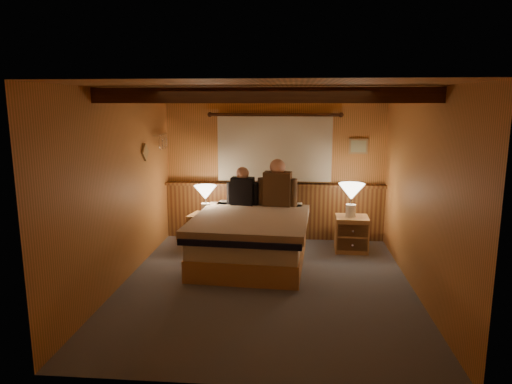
# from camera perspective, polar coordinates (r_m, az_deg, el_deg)

# --- Properties ---
(floor) EXTENTS (4.20, 4.20, 0.00)m
(floor) POSITION_cam_1_polar(r_m,az_deg,el_deg) (5.82, 1.25, -11.48)
(floor) COLOR #50555F
(floor) RESTS_ON ground
(ceiling) EXTENTS (4.20, 4.20, 0.00)m
(ceiling) POSITION_cam_1_polar(r_m,az_deg,el_deg) (5.38, 1.36, 12.85)
(ceiling) COLOR tan
(ceiling) RESTS_ON wall_back
(wall_back) EXTENTS (3.60, 0.00, 3.60)m
(wall_back) POSITION_cam_1_polar(r_m,az_deg,el_deg) (7.55, 2.33, 3.18)
(wall_back) COLOR #DB8C4E
(wall_back) RESTS_ON floor
(wall_left) EXTENTS (0.00, 4.20, 4.20)m
(wall_left) POSITION_cam_1_polar(r_m,az_deg,el_deg) (5.87, -16.51, 0.47)
(wall_left) COLOR #DB8C4E
(wall_left) RESTS_ON floor
(wall_right) EXTENTS (0.00, 4.20, 4.20)m
(wall_right) POSITION_cam_1_polar(r_m,az_deg,el_deg) (5.66, 19.82, -0.11)
(wall_right) COLOR #DB8C4E
(wall_right) RESTS_ON floor
(wall_front) EXTENTS (3.60, 0.00, 3.60)m
(wall_front) POSITION_cam_1_polar(r_m,az_deg,el_deg) (3.44, -0.96, -6.35)
(wall_front) COLOR #DB8C4E
(wall_front) RESTS_ON floor
(wainscot) EXTENTS (3.60, 0.23, 0.94)m
(wainscot) POSITION_cam_1_polar(r_m,az_deg,el_deg) (7.61, 2.27, -2.22)
(wainscot) COLOR brown
(wainscot) RESTS_ON wall_back
(curtain_window) EXTENTS (2.18, 0.09, 1.11)m
(curtain_window) POSITION_cam_1_polar(r_m,az_deg,el_deg) (7.44, 2.32, 5.56)
(curtain_window) COLOR #492A12
(curtain_window) RESTS_ON wall_back
(ceiling_beams) EXTENTS (3.60, 1.65, 0.16)m
(ceiling_beams) POSITION_cam_1_polar(r_m,az_deg,el_deg) (5.53, 1.46, 11.87)
(ceiling_beams) COLOR #492A12
(ceiling_beams) RESTS_ON ceiling
(coat_rail) EXTENTS (0.05, 0.55, 0.24)m
(coat_rail) POSITION_cam_1_polar(r_m,az_deg,el_deg) (7.27, -11.60, 6.37)
(coat_rail) COLOR silver
(coat_rail) RESTS_ON wall_left
(framed_print) EXTENTS (0.30, 0.04, 0.25)m
(framed_print) POSITION_cam_1_polar(r_m,az_deg,el_deg) (7.54, 12.69, 5.59)
(framed_print) COLOR tan
(framed_print) RESTS_ON wall_back
(bed) EXTENTS (1.67, 2.09, 0.68)m
(bed) POSITION_cam_1_polar(r_m,az_deg,el_deg) (6.51, -0.55, -5.70)
(bed) COLOR tan
(bed) RESTS_ON floor
(nightstand_left) EXTENTS (0.56, 0.52, 0.53)m
(nightstand_left) POSITION_cam_1_polar(r_m,az_deg,el_deg) (7.21, -6.32, -4.86)
(nightstand_left) COLOR tan
(nightstand_left) RESTS_ON floor
(nightstand_right) EXTENTS (0.50, 0.45, 0.54)m
(nightstand_right) POSITION_cam_1_polar(r_m,az_deg,el_deg) (7.15, 11.84, -5.13)
(nightstand_right) COLOR tan
(nightstand_right) RESTS_ON floor
(lamp_left) EXTENTS (0.35, 0.35, 0.45)m
(lamp_left) POSITION_cam_1_polar(r_m,az_deg,el_deg) (7.11, -6.35, -0.28)
(lamp_left) COLOR white
(lamp_left) RESTS_ON nightstand_left
(lamp_right) EXTENTS (0.39, 0.39, 0.51)m
(lamp_right) POSITION_cam_1_polar(r_m,az_deg,el_deg) (6.98, 11.84, -0.21)
(lamp_right) COLOR white
(lamp_right) RESTS_ON nightstand_right
(person_left) EXTENTS (0.51, 0.23, 0.62)m
(person_left) POSITION_cam_1_polar(r_m,az_deg,el_deg) (7.05, -1.69, 0.34)
(person_left) COLOR black
(person_left) RESTS_ON bed
(person_right) EXTENTS (0.61, 0.29, 0.75)m
(person_right) POSITION_cam_1_polar(r_m,az_deg,el_deg) (6.98, 2.69, 0.70)
(person_right) COLOR #4A321D
(person_right) RESTS_ON bed
(duffel_bag) EXTENTS (0.50, 0.30, 0.36)m
(duffel_bag) POSITION_cam_1_polar(r_m,az_deg,el_deg) (7.09, -5.85, -6.04)
(duffel_bag) COLOR black
(duffel_bag) RESTS_ON floor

